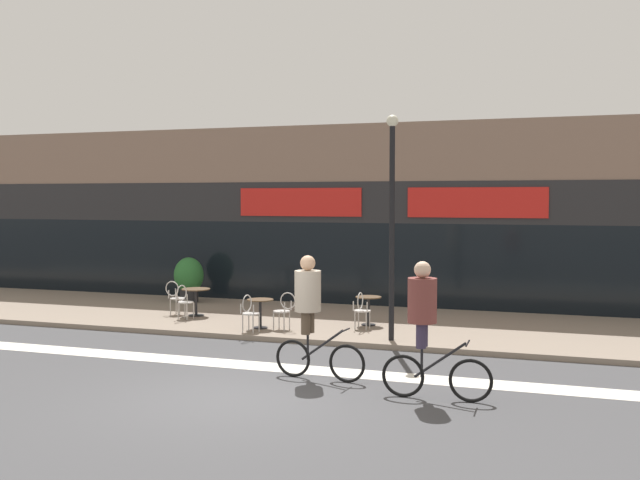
# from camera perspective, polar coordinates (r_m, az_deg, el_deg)

# --- Properties ---
(ground_plane) EXTENTS (120.00, 120.00, 0.00)m
(ground_plane) POSITION_cam_1_polar(r_m,az_deg,el_deg) (12.53, -6.46, -11.83)
(ground_plane) COLOR #424244
(sidewalk_slab) EXTENTS (40.00, 5.50, 0.12)m
(sidewalk_slab) POSITION_cam_1_polar(r_m,az_deg,el_deg) (19.17, 2.92, -6.35)
(sidewalk_slab) COLOR gray
(sidewalk_slab) RESTS_ON ground
(storefront_facade) EXTENTS (40.00, 4.06, 5.40)m
(storefront_facade) POSITION_cam_1_polar(r_m,az_deg,el_deg) (23.48, 6.11, 1.85)
(storefront_facade) COLOR #7F6656
(storefront_facade) RESTS_ON ground
(bike_lane_stripe) EXTENTS (36.00, 0.70, 0.01)m
(bike_lane_stripe) POSITION_cam_1_polar(r_m,az_deg,el_deg) (14.50, -2.67, -9.72)
(bike_lane_stripe) COLOR silver
(bike_lane_stripe) RESTS_ON ground
(bistro_table_0) EXTENTS (0.75, 0.75, 0.72)m
(bistro_table_0) POSITION_cam_1_polar(r_m,az_deg,el_deg) (20.14, -9.43, -4.25)
(bistro_table_0) COLOR black
(bistro_table_0) RESTS_ON sidewalk_slab
(bistro_table_1) EXTENTS (0.64, 0.64, 0.70)m
(bistro_table_1) POSITION_cam_1_polar(r_m,az_deg,el_deg) (18.06, -4.58, -5.16)
(bistro_table_1) COLOR black
(bistro_table_1) RESTS_ON sidewalk_slab
(bistro_table_2) EXTENTS (0.64, 0.64, 0.71)m
(bistro_table_2) POSITION_cam_1_polar(r_m,az_deg,el_deg) (18.46, 3.71, -4.96)
(bistro_table_2) COLOR black
(bistro_table_2) RESTS_ON sidewalk_slab
(cafe_chair_0_near) EXTENTS (0.45, 0.60, 0.90)m
(cafe_chair_0_near) POSITION_cam_1_polar(r_m,az_deg,el_deg) (19.61, -10.33, -4.48)
(cafe_chair_0_near) COLOR #B7B2AD
(cafe_chair_0_near) RESTS_ON sidewalk_slab
(cafe_chair_0_side) EXTENTS (0.58, 0.42, 0.90)m
(cafe_chair_0_side) POSITION_cam_1_polar(r_m,az_deg,el_deg) (20.45, -10.97, -4.16)
(cafe_chair_0_side) COLOR #B7B2AD
(cafe_chair_0_side) RESTS_ON sidewalk_slab
(cafe_chair_1_near) EXTENTS (0.44, 0.59, 0.90)m
(cafe_chair_1_near) POSITION_cam_1_polar(r_m,az_deg,el_deg) (17.49, -5.42, -5.37)
(cafe_chair_1_near) COLOR #B7B2AD
(cafe_chair_1_near) RESTS_ON sidewalk_slab
(cafe_chair_1_side) EXTENTS (0.59, 0.44, 0.90)m
(cafe_chair_1_side) POSITION_cam_1_polar(r_m,az_deg,el_deg) (17.81, -2.73, -5.21)
(cafe_chair_1_side) COLOR #B7B2AD
(cafe_chair_1_side) RESTS_ON sidewalk_slab
(cafe_chair_2_near) EXTENTS (0.41, 0.58, 0.90)m
(cafe_chair_2_near) POSITION_cam_1_polar(r_m,az_deg,el_deg) (17.87, 3.18, -5.18)
(cafe_chair_2_near) COLOR #B7B2AD
(cafe_chair_2_near) RESTS_ON sidewalk_slab
(planter_pot) EXTENTS (0.89, 0.89, 1.34)m
(planter_pot) POSITION_cam_1_polar(r_m,az_deg,el_deg) (22.82, -9.97, -2.85)
(planter_pot) COLOR #232326
(planter_pot) RESTS_ON sidewalk_slab
(lamp_post) EXTENTS (0.26, 0.26, 4.93)m
(lamp_post) POSITION_cam_1_polar(r_m,az_deg,el_deg) (16.37, 5.50, 2.27)
(lamp_post) COLOR black
(lamp_post) RESTS_ON sidewalk_slab
(cyclist_0) EXTENTS (1.74, 0.56, 2.23)m
(cyclist_0) POSITION_cam_1_polar(r_m,az_deg,el_deg) (13.43, -0.75, -5.02)
(cyclist_0) COLOR black
(cyclist_0) RESTS_ON ground
(cyclist_1) EXTENTS (1.79, 0.50, 2.24)m
(cyclist_1) POSITION_cam_1_polar(r_m,az_deg,el_deg) (12.21, 8.04, -5.92)
(cyclist_1) COLOR black
(cyclist_1) RESTS_ON ground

